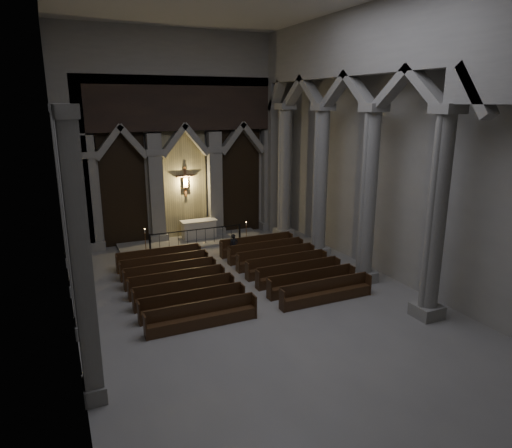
# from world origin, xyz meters

# --- Properties ---
(room) EXTENTS (24.00, 24.10, 12.00)m
(room) POSITION_xyz_m (0.00, 0.00, 7.60)
(room) COLOR gray
(room) RESTS_ON ground
(sanctuary_wall) EXTENTS (14.00, 0.77, 12.00)m
(sanctuary_wall) POSITION_xyz_m (0.00, 11.54, 6.62)
(sanctuary_wall) COLOR gray
(sanctuary_wall) RESTS_ON ground
(right_arcade) EXTENTS (1.00, 24.00, 12.00)m
(right_arcade) POSITION_xyz_m (5.50, 1.33, 7.83)
(right_arcade) COLOR gray
(right_arcade) RESTS_ON ground
(left_pilasters) EXTENTS (0.60, 13.00, 8.03)m
(left_pilasters) POSITION_xyz_m (-6.75, 3.50, 3.91)
(left_pilasters) COLOR gray
(left_pilasters) RESTS_ON ground
(sanctuary_step) EXTENTS (8.50, 2.60, 0.15)m
(sanctuary_step) POSITION_xyz_m (0.00, 10.60, 0.07)
(sanctuary_step) COLOR gray
(sanctuary_step) RESTS_ON ground
(altar) EXTENTS (2.14, 0.85, 1.08)m
(altar) POSITION_xyz_m (0.53, 11.00, 0.69)
(altar) COLOR beige
(altar) RESTS_ON sanctuary_step
(altar_rail) EXTENTS (5.44, 0.09, 1.07)m
(altar_rail) POSITION_xyz_m (0.00, 9.78, 0.71)
(altar_rail) COLOR black
(altar_rail) RESTS_ON ground
(candle_stand_left) EXTENTS (0.25, 0.25, 1.46)m
(candle_stand_left) POSITION_xyz_m (-2.95, 9.60, 0.40)
(candle_stand_left) COLOR #915C2C
(candle_stand_left) RESTS_ON ground
(candle_stand_right) EXTENTS (0.22, 0.22, 1.32)m
(candle_stand_right) POSITION_xyz_m (2.86, 9.18, 0.36)
(candle_stand_right) COLOR #915C2C
(candle_stand_right) RESTS_ON ground
(pews) EXTENTS (9.64, 7.48, 0.95)m
(pews) POSITION_xyz_m (-0.00, 3.80, 0.31)
(pews) COLOR black
(pews) RESTS_ON ground
(worshipper) EXTENTS (0.51, 0.38, 1.27)m
(worshipper) POSITION_xyz_m (1.29, 7.21, 0.63)
(worshipper) COLOR black
(worshipper) RESTS_ON ground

